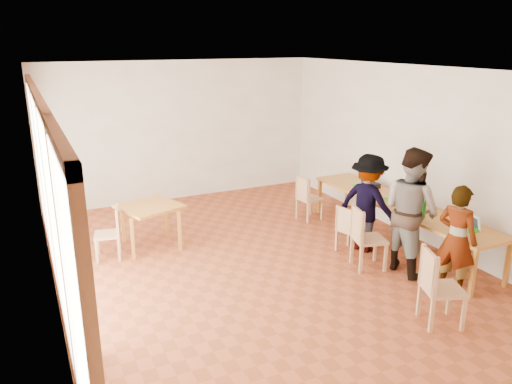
% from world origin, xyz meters
% --- Properties ---
extents(ground, '(8.00, 8.00, 0.00)m').
position_xyz_m(ground, '(0.00, 0.00, 0.00)').
color(ground, '#A04826').
rests_on(ground, ground).
extents(wall_back, '(6.00, 0.10, 3.00)m').
position_xyz_m(wall_back, '(0.00, 4.00, 1.50)').
color(wall_back, '#EEE7CE').
rests_on(wall_back, ground).
extents(wall_front, '(6.00, 0.10, 3.00)m').
position_xyz_m(wall_front, '(0.00, -4.00, 1.50)').
color(wall_front, '#EEE7CE').
rests_on(wall_front, ground).
extents(wall_right, '(0.10, 8.00, 3.00)m').
position_xyz_m(wall_right, '(3.00, 0.00, 1.50)').
color(wall_right, '#EEE7CE').
rests_on(wall_right, ground).
extents(window_wall, '(0.10, 8.00, 3.00)m').
position_xyz_m(window_wall, '(-2.96, 0.00, 1.50)').
color(window_wall, white).
rests_on(window_wall, ground).
extents(ceiling, '(6.00, 8.00, 0.04)m').
position_xyz_m(ceiling, '(0.00, 0.00, 3.02)').
color(ceiling, white).
rests_on(ceiling, wall_back).
extents(communal_table, '(0.80, 4.00, 0.75)m').
position_xyz_m(communal_table, '(2.50, -0.17, 0.70)').
color(communal_table, '#B97429').
rests_on(communal_table, ground).
extents(side_table, '(0.90, 0.90, 0.75)m').
position_xyz_m(side_table, '(-1.38, 1.51, 0.67)').
color(side_table, '#B97429').
rests_on(side_table, ground).
extents(chair_near, '(0.60, 0.60, 0.53)m').
position_xyz_m(chair_near, '(1.18, -2.39, 0.61)').
color(chair_near, tan).
rests_on(chair_near, ground).
extents(chair_mid, '(0.56, 0.56, 0.52)m').
position_xyz_m(chair_mid, '(1.36, -0.71, 0.60)').
color(chair_mid, tan).
rests_on(chair_mid, ground).
extents(chair_far, '(0.46, 0.46, 0.43)m').
position_xyz_m(chair_far, '(1.50, -0.12, 0.49)').
color(chair_far, tan).
rests_on(chair_far, ground).
extents(chair_empty, '(0.46, 0.46, 0.47)m').
position_xyz_m(chair_empty, '(1.69, 1.53, 0.54)').
color(chair_empty, tan).
rests_on(chair_empty, ground).
extents(chair_spare, '(0.47, 0.47, 0.45)m').
position_xyz_m(chair_spare, '(-2.03, 1.34, 0.52)').
color(chair_spare, tan).
rests_on(chair_spare, ground).
extents(person_near, '(0.50, 0.64, 1.56)m').
position_xyz_m(person_near, '(2.04, -1.87, 0.78)').
color(person_near, gray).
rests_on(person_near, ground).
extents(person_mid, '(0.75, 0.95, 1.92)m').
position_xyz_m(person_mid, '(1.95, -1.05, 0.96)').
color(person_mid, gray).
rests_on(person_mid, ground).
extents(person_far, '(0.95, 1.21, 1.64)m').
position_xyz_m(person_far, '(1.86, -0.15, 0.82)').
color(person_far, gray).
rests_on(person_far, ground).
extents(laptop_near, '(0.25, 0.28, 0.22)m').
position_xyz_m(laptop_near, '(2.58, -1.61, 0.81)').
color(laptop_near, green).
rests_on(laptop_near, communal_table).
extents(laptop_mid, '(0.26, 0.29, 0.22)m').
position_xyz_m(laptop_mid, '(2.53, -0.04, 0.81)').
color(laptop_mid, green).
rests_on(laptop_mid, communal_table).
extents(laptop_far, '(0.22, 0.25, 0.20)m').
position_xyz_m(laptop_far, '(2.54, 0.93, 0.81)').
color(laptop_far, green).
rests_on(laptop_far, communal_table).
extents(yellow_mug, '(0.14, 0.14, 0.09)m').
position_xyz_m(yellow_mug, '(2.42, -0.33, 0.79)').
color(yellow_mug, '#FFAD12').
rests_on(yellow_mug, communal_table).
extents(green_bottle, '(0.07, 0.07, 0.28)m').
position_xyz_m(green_bottle, '(2.33, -0.92, 0.89)').
color(green_bottle, '#1B701C').
rests_on(green_bottle, communal_table).
extents(clear_glass, '(0.07, 0.07, 0.09)m').
position_xyz_m(clear_glass, '(2.68, -1.48, 0.80)').
color(clear_glass, silver).
rests_on(clear_glass, communal_table).
extents(condiment_cup, '(0.08, 0.08, 0.06)m').
position_xyz_m(condiment_cup, '(2.26, 0.52, 0.78)').
color(condiment_cup, white).
rests_on(condiment_cup, communal_table).
extents(pink_phone, '(0.05, 0.10, 0.01)m').
position_xyz_m(pink_phone, '(2.70, 0.96, 0.76)').
color(pink_phone, '#B83A55').
rests_on(pink_phone, communal_table).
extents(black_pouch, '(0.16, 0.26, 0.09)m').
position_xyz_m(black_pouch, '(2.68, 0.76, 0.80)').
color(black_pouch, black).
rests_on(black_pouch, communal_table).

